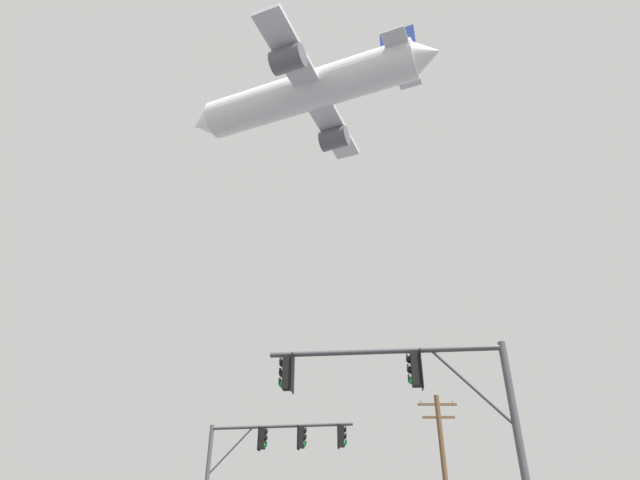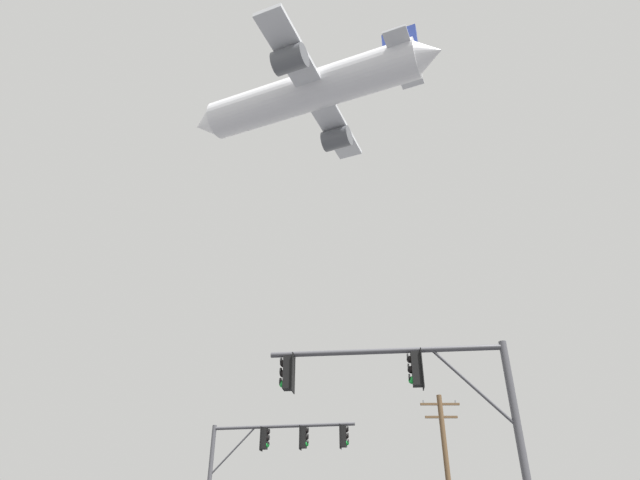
{
  "view_description": "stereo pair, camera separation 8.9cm",
  "coord_description": "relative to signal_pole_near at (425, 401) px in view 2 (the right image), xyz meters",
  "views": [
    {
      "loc": [
        0.87,
        -6.9,
        1.72
      ],
      "look_at": [
        0.78,
        17.78,
        15.75
      ],
      "focal_mm": 29.06,
      "sensor_mm": 36.0,
      "label": 1
    },
    {
      "loc": [
        0.96,
        -6.9,
        1.72
      ],
      "look_at": [
        0.78,
        17.78,
        15.75
      ],
      "focal_mm": 29.06,
      "sensor_mm": 36.0,
      "label": 2
    }
  ],
  "objects": [
    {
      "name": "signal_pole_near",
      "position": [
        0.0,
        0.0,
        0.0
      ],
      "size": [
        6.4,
        0.94,
        6.22
      ],
      "color": "#4C4C51",
      "rests_on": "ground"
    },
    {
      "name": "signal_pole_far",
      "position": [
        -5.19,
        11.47,
        0.13
      ],
      "size": [
        6.71,
        1.38,
        6.2
      ],
      "color": "#4C4C51",
      "rests_on": "ground"
    },
    {
      "name": "utility_pole",
      "position": [
        3.92,
        16.18,
        -0.13
      ],
      "size": [
        2.2,
        0.28,
        8.56
      ],
      "color": "brown",
      "rests_on": "ground"
    },
    {
      "name": "airplane",
      "position": [
        -4.06,
        27.7,
        39.28
      ],
      "size": [
        28.6,
        22.09,
        8.06
      ],
      "color": "white"
    }
  ]
}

